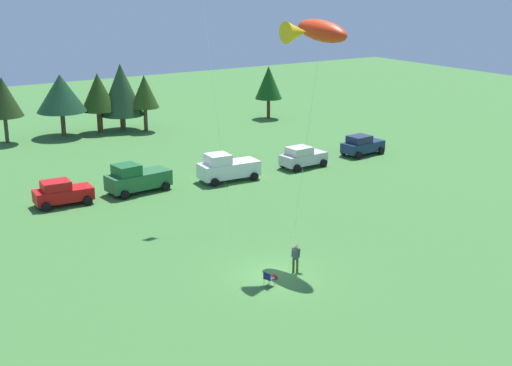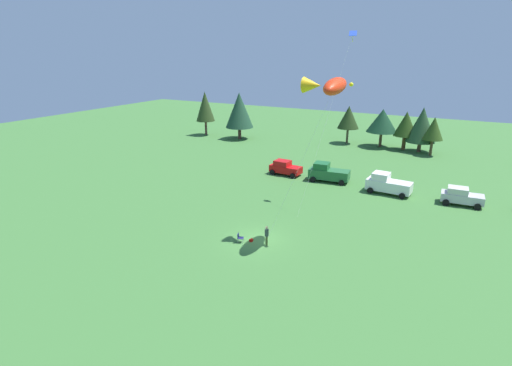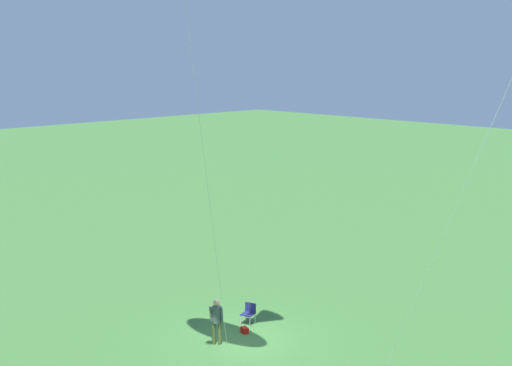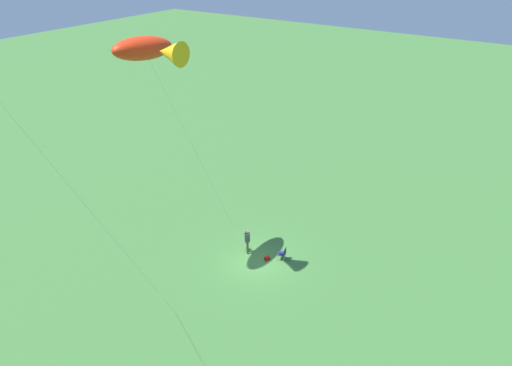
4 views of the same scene
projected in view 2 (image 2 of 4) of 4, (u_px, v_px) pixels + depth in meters
ground_plane at (258, 240)px, 34.97m from camera, size 160.00×160.00×0.00m
person_kite_flyer at (267, 234)px, 33.82m from camera, size 0.49×0.51×1.74m
folding_chair at (240, 237)px, 34.48m from camera, size 0.60×0.60×0.82m
backpack_on_grass at (251, 240)px, 34.73m from camera, size 0.30×0.37×0.22m
car_red_sedan at (285, 168)px, 53.29m from camera, size 4.31×2.45×1.89m
truck_green_flatbed at (328, 173)px, 50.56m from camera, size 5.16×2.79×2.34m
truck_white_pickup at (387, 184)px, 46.26m from camera, size 5.13×2.70×2.34m
car_silver_compact at (461, 196)px, 42.83m from camera, size 4.29×2.39×1.89m
treeline_distant at (336, 118)px, 68.71m from camera, size 59.35×10.93×8.59m
kite_large_fish at (329, 86)px, 31.16m from camera, size 5.72×5.27×14.00m
kite_diamond_blue at (349, 45)px, 40.01m from camera, size 2.61×8.22×17.74m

